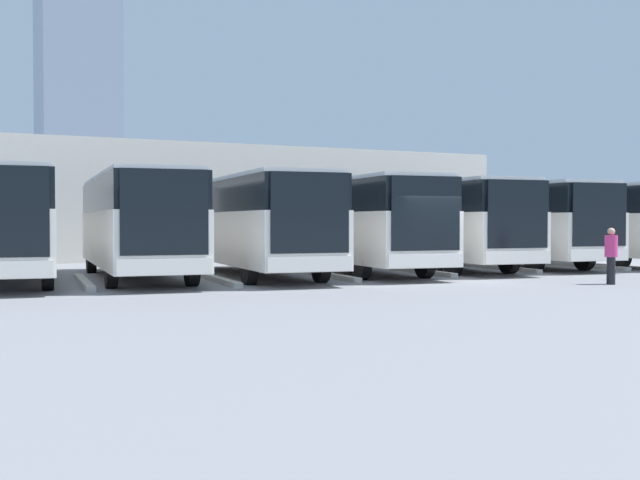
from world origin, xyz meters
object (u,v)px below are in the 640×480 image
Objects in this scene: bus_4 at (254,221)px; bus_0 at (584,221)px; bus_5 at (136,221)px; bus_2 at (433,221)px; bus_1 at (506,221)px; pedestrian at (611,254)px; bus_3 at (351,221)px; bus_6 at (5,221)px.

bus_0 is at bearing -171.51° from bus_4.
bus_2 is at bearing -172.70° from bus_5.
bus_5 is (14.92, 0.50, 0.00)m from bus_1.
bus_2 and bus_5 have the same top height.
bus_0 is 18.65m from bus_5.
bus_3 is at bearing -124.68° from pedestrian.
bus_4 is at bearing 179.65° from bus_6.
bus_4 is at bearing 11.24° from bus_1.
bus_1 is 1.00× the size of bus_4.
bus_4 is 10.97m from pedestrian.
bus_0 is at bearing -173.37° from bus_5.
bus_2 is 1.00× the size of bus_5.
bus_3 is at bearing 12.28° from bus_1.
bus_4 is at bearing 9.16° from bus_3.
bus_4 is 7.06× the size of pedestrian.
bus_1 is 1.00× the size of bus_6.
bus_5 is (18.65, 0.10, 0.00)m from bus_0.
pedestrian is at bearing 123.40° from bus_3.
bus_0 is at bearing -174.39° from bus_2.
bus_1 and bus_3 have the same top height.
bus_2 is 11.19m from bus_5.
bus_2 is (7.46, -0.09, 0.00)m from bus_0.
bus_6 is at bearing 6.60° from bus_1.
bus_1 is 7.50m from bus_3.
bus_0 is 22.38m from bus_6.
bus_2 and bus_4 have the same top height.
bus_4 is (3.73, 0.19, 0.00)m from bus_3.
bus_0 is 1.00× the size of bus_6.
bus_4 is (7.46, 0.66, 0.00)m from bus_2.
bus_3 and bus_6 have the same top height.
bus_1 is 1.00× the size of bus_3.
bus_0 is 1.00× the size of bus_1.
bus_4 is 7.51m from bus_6.
pedestrian is (7.16, 8.27, -0.93)m from bus_0.
bus_1 is at bearing -169.01° from bus_2.
bus_2 is 1.00× the size of bus_4.
bus_5 is 1.00× the size of bus_6.
bus_1 is (3.73, -0.40, 0.00)m from bus_0.
bus_4 is at bearing 11.36° from bus_2.
bus_3 and bus_4 have the same top height.
bus_6 reaches higher than pedestrian.
bus_1 is at bearing -171.77° from bus_5.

